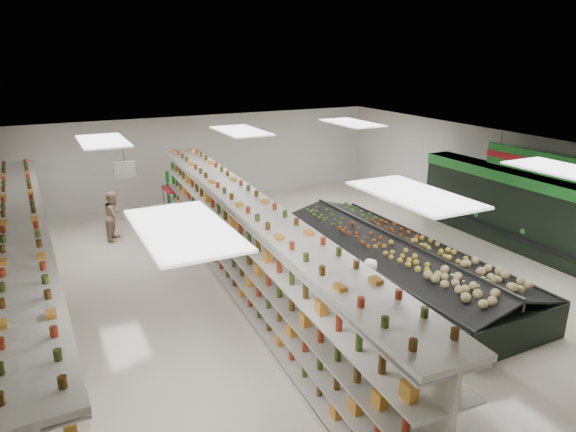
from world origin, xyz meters
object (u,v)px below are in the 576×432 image
gondola_center (250,254)px  shopper_main (367,296)px  shopper_background (114,216)px  produce_island (395,260)px  gondola_left (29,278)px  soda_endcap (185,190)px

gondola_center → shopper_main: 2.91m
shopper_main → shopper_background: bearing=-75.7°
gondola_center → produce_island: 3.74m
gondola_left → soda_endcap: gondola_left is taller
shopper_main → shopper_background: 8.68m
produce_island → soda_endcap: bearing=112.3°
gondola_left → gondola_center: size_ratio=0.96×
gondola_left → shopper_main: bearing=-30.4°
gondola_center → soda_endcap: 7.06m
shopper_main → shopper_background: size_ratio=1.06×
produce_island → shopper_main: shopper_main is taller
gondola_center → produce_island: bearing=-7.8°
produce_island → soda_endcap: (-3.17, 7.73, 0.33)m
gondola_center → gondola_left: bearing=171.3°
gondola_left → shopper_main: 6.93m
gondola_center → shopper_background: size_ratio=8.95×
gondola_left → produce_island: 8.33m
gondola_left → soda_endcap: size_ratio=7.43×
gondola_center → shopper_main: bearing=-55.4°
produce_island → shopper_main: 2.77m
shopper_background → gondola_left: bearing=-179.7°
gondola_center → shopper_main: size_ratio=8.43×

